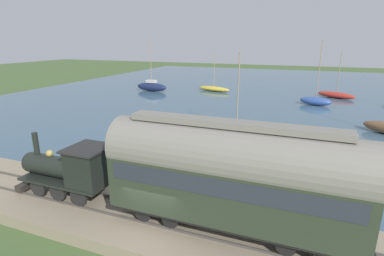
% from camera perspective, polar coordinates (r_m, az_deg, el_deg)
% --- Properties ---
extents(ground_plane, '(200.00, 200.00, 0.00)m').
position_cam_1_polar(ground_plane, '(14.20, -7.27, -20.39)').
color(ground_plane, '#476033').
extents(harbor_water, '(80.00, 80.00, 0.01)m').
position_cam_1_polar(harbor_water, '(54.53, 15.19, 6.91)').
color(harbor_water, '#426075').
rests_on(harbor_water, ground).
extents(rail_embankment, '(5.02, 56.00, 0.71)m').
position_cam_1_polar(rail_embankment, '(14.66, -5.61, -17.61)').
color(rail_embankment, gray).
rests_on(rail_embankment, ground).
extents(steam_locomotive, '(2.00, 5.35, 3.18)m').
position_cam_1_polar(steam_locomotive, '(16.42, -21.93, -7.09)').
color(steam_locomotive, black).
rests_on(steam_locomotive, rail_embankment).
extents(passenger_coach, '(2.44, 10.57, 4.82)m').
position_cam_1_polar(passenger_coach, '(12.19, 7.34, -8.57)').
color(passenger_coach, black).
rests_on(passenger_coach, rail_embankment).
extents(sailboat_gray, '(3.04, 5.19, 7.48)m').
position_cam_1_polar(sailboat_gray, '(28.00, 8.46, -0.35)').
color(sailboat_gray, gray).
rests_on(sailboat_gray, harbor_water).
extents(sailboat_red, '(4.08, 5.81, 6.86)m').
position_cam_1_polar(sailboat_red, '(50.68, 25.75, 5.72)').
color(sailboat_red, '#B72D23').
rests_on(sailboat_red, harbor_water).
extents(sailboat_navy, '(2.02, 5.89, 8.79)m').
position_cam_1_polar(sailboat_navy, '(52.34, -7.69, 7.85)').
color(sailboat_navy, '#192347').
rests_on(sailboat_navy, harbor_water).
extents(sailboat_yellow, '(3.15, 6.28, 6.54)m').
position_cam_1_polar(sailboat_yellow, '(52.03, 4.20, 7.50)').
color(sailboat_yellow, gold).
rests_on(sailboat_yellow, harbor_water).
extents(sailboat_blue, '(2.36, 4.32, 8.52)m').
position_cam_1_polar(sailboat_blue, '(43.76, 22.50, 4.82)').
color(sailboat_blue, '#335199').
rests_on(sailboat_blue, harbor_water).
extents(rowboat_far_out, '(2.51, 2.07, 0.54)m').
position_cam_1_polar(rowboat_far_out, '(22.02, 0.88, -5.44)').
color(rowboat_far_out, silver).
rests_on(rowboat_far_out, harbor_water).
extents(rowboat_near_shore, '(1.71, 2.22, 0.39)m').
position_cam_1_polar(rowboat_near_shore, '(24.95, -11.59, -3.29)').
color(rowboat_near_shore, '#B7B2A3').
rests_on(rowboat_near_shore, harbor_water).
extents(rowboat_off_pier, '(2.13, 2.04, 0.45)m').
position_cam_1_polar(rowboat_off_pier, '(19.23, 7.39, -9.12)').
color(rowboat_off_pier, beige).
rests_on(rowboat_off_pier, harbor_water).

